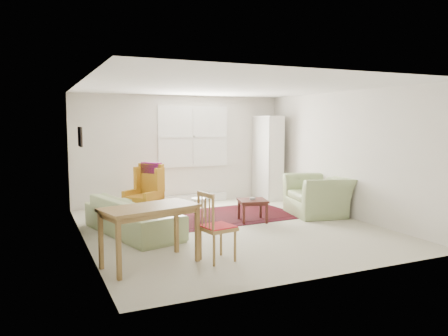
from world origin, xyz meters
name	(u,v)px	position (x,y,z in m)	size (l,w,h in m)	color
room	(227,157)	(0.02, 0.21, 1.26)	(5.04, 5.54, 2.51)	#B8B39D
rug	(227,215)	(0.35, 0.94, 0.01)	(2.77, 1.78, 0.03)	black
sofa	(133,209)	(-1.69, 0.31, 0.43)	(2.14, 0.84, 0.86)	#8D9F6A
armchair	(318,191)	(2.10, 0.29, 0.48)	(1.23, 1.08, 0.96)	#8D9F6A
wingback_chair	(143,190)	(-1.18, 1.66, 0.53)	(0.61, 0.65, 1.06)	#B37A1B
coffee_table	(252,210)	(0.59, 0.29, 0.21)	(0.52, 0.52, 0.43)	#421914
stool	(199,208)	(-0.24, 0.97, 0.20)	(0.30, 0.30, 0.41)	white
cabinet	(268,158)	(2.10, 2.35, 1.02)	(0.43, 0.81, 2.04)	white
desk	(150,236)	(-1.84, -1.42, 0.40)	(1.25, 0.62, 0.79)	olive
desk_chair	(218,226)	(-0.95, -1.61, 0.48)	(0.42, 0.42, 0.96)	olive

